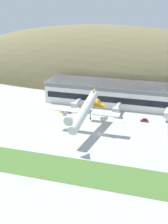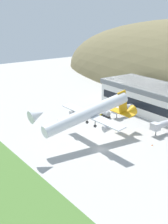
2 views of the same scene
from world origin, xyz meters
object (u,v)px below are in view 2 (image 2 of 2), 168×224
jetway_0 (122,109)px  cargo_airplane (89,114)px  traffic_cone_0 (152,145)px  jetway_1 (163,124)px  fuel_truck (105,114)px

jetway_0 → cargo_airplane: bearing=-63.9°
cargo_airplane → traffic_cone_0: size_ratio=81.41×
jetway_1 → traffic_cone_0: bearing=-64.6°
traffic_cone_0 → cargo_airplane: bearing=-132.7°
jetway_1 → cargo_airplane: size_ratio=0.28×
jetway_0 → fuel_truck: (-4.58, -6.51, -2.45)m
jetway_1 → cargo_airplane: bearing=-109.1°
traffic_cone_0 → jetway_1: bearing=115.4°
jetway_0 → traffic_cone_0: (30.63, -12.82, -3.71)m
jetway_0 → cargo_airplane: cargo_airplane is taller
jetway_1 → fuel_truck: size_ratio=2.12×
fuel_truck → traffic_cone_0: bearing=-10.2°
jetway_0 → cargo_airplane: (14.74, -30.03, 7.64)m
jetway_0 → fuel_truck: bearing=-125.1°
fuel_truck → traffic_cone_0: fuel_truck is taller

